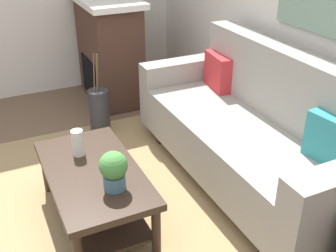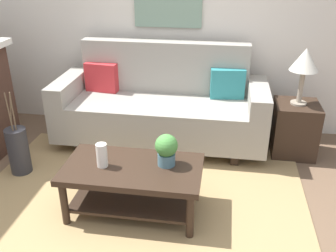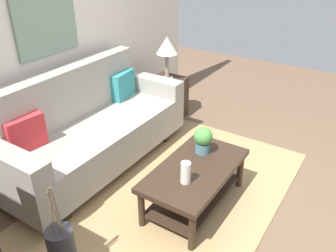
% 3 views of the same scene
% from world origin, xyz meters
% --- Properties ---
extents(ground_plane, '(9.14, 9.14, 0.00)m').
position_xyz_m(ground_plane, '(0.00, 0.00, 0.00)').
color(ground_plane, brown).
extents(wall_back, '(5.14, 0.10, 2.70)m').
position_xyz_m(wall_back, '(0.00, 2.05, 1.35)').
color(wall_back, silver).
rests_on(wall_back, ground_plane).
extents(area_rug, '(2.87, 1.92, 0.01)m').
position_xyz_m(area_rug, '(0.00, 0.50, 0.01)').
color(area_rug, '#A38456').
rests_on(area_rug, ground_plane).
extents(couch, '(2.23, 0.84, 1.08)m').
position_xyz_m(couch, '(-0.00, 1.51, 0.43)').
color(couch, gray).
rests_on(couch, ground_plane).
extents(throw_pillow_crimson, '(0.37, 0.16, 0.32)m').
position_xyz_m(throw_pillow_crimson, '(-0.70, 1.64, 0.68)').
color(throw_pillow_crimson, red).
rests_on(throw_pillow_crimson, couch).
extents(throw_pillow_teal, '(0.37, 0.16, 0.32)m').
position_xyz_m(throw_pillow_teal, '(0.70, 1.64, 0.68)').
color(throw_pillow_teal, teal).
rests_on(throw_pillow_teal, couch).
extents(coffee_table, '(1.10, 0.60, 0.43)m').
position_xyz_m(coffee_table, '(-0.01, 0.24, 0.31)').
color(coffee_table, '#332319').
rests_on(coffee_table, ground_plane).
extents(tabletop_vase, '(0.09, 0.09, 0.20)m').
position_xyz_m(tabletop_vase, '(-0.24, 0.21, 0.53)').
color(tabletop_vase, white).
rests_on(tabletop_vase, coffee_table).
extents(potted_plant_tabletop, '(0.18, 0.18, 0.26)m').
position_xyz_m(potted_plant_tabletop, '(0.25, 0.31, 0.57)').
color(potted_plant_tabletop, slate).
rests_on(potted_plant_tabletop, coffee_table).
extents(side_table, '(0.44, 0.44, 0.56)m').
position_xyz_m(side_table, '(1.42, 1.47, 0.28)').
color(side_table, '#332319').
rests_on(side_table, ground_plane).
extents(table_lamp, '(0.28, 0.28, 0.57)m').
position_xyz_m(table_lamp, '(1.42, 1.47, 0.99)').
color(table_lamp, gray).
rests_on(table_lamp, side_table).
extents(floor_vase_branch_a, '(0.02, 0.04, 0.36)m').
position_xyz_m(floor_vase_branch_a, '(-1.22, 0.65, 0.65)').
color(floor_vase_branch_a, brown).
rests_on(floor_vase_branch_a, floor_vase).
extents(floor_vase_branch_b, '(0.05, 0.03, 0.36)m').
position_xyz_m(floor_vase_branch_b, '(-1.25, 0.67, 0.65)').
color(floor_vase_branch_b, brown).
rests_on(floor_vase_branch_b, floor_vase).
extents(floor_vase_branch_c, '(0.04, 0.04, 0.36)m').
position_xyz_m(floor_vase_branch_c, '(-1.25, 0.63, 0.65)').
color(floor_vase_branch_c, brown).
rests_on(floor_vase_branch_c, floor_vase).
extents(framed_painting, '(0.74, 0.03, 0.74)m').
position_xyz_m(framed_painting, '(-0.00, 1.98, 1.56)').
color(framed_painting, gray).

